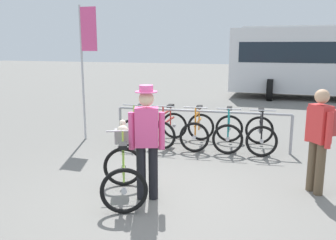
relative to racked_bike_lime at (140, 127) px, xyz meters
The scene contains 11 objects.
ground_plane 3.35m from the racked_bike_lime, 60.31° to the right, with size 80.00×80.00×0.00m, color slate.
bike_rack_rail 1.55m from the racked_bike_lime, ahead, with size 3.90×0.40×0.88m.
racked_bike_lime is the anchor object (origin of this frame).
racked_bike_red 0.70m from the racked_bike_lime, ahead, with size 0.69×1.14×0.98m.
racked_bike_orange 1.40m from the racked_bike_lime, ahead, with size 0.77×1.18×0.98m.
racked_bike_teal 2.10m from the racked_bike_lime, ahead, with size 0.80×1.17×0.97m.
racked_bike_black 2.80m from the racked_bike_lime, ahead, with size 0.79×1.19×0.98m.
featured_bicycle 3.14m from the racked_bike_lime, 71.31° to the right, with size 1.07×1.26×1.09m.
person_with_featured_bike 3.34m from the racked_bike_lime, 64.86° to the right, with size 0.50×0.32×1.72m.
pedestrian_with_backpack 4.30m from the racked_bike_lime, 26.34° to the right, with size 0.46×0.47×1.64m.
banner_flag 2.26m from the racked_bike_lime, behind, with size 0.45×0.05×3.20m.
Camera 1 is at (1.69, -4.82, 2.28)m, focal length 38.46 mm.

